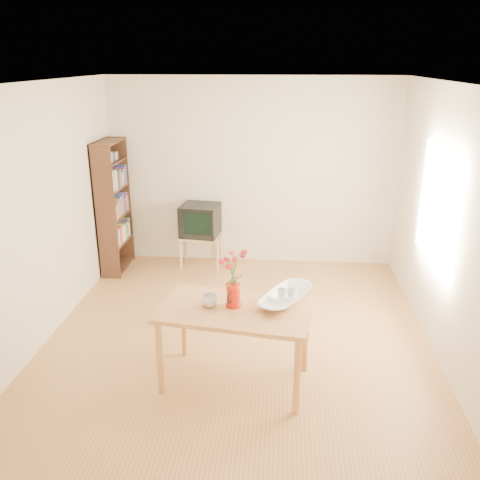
# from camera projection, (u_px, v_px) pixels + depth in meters

# --- Properties ---
(room) EXTENTS (4.50, 4.50, 4.50)m
(room) POSITION_uv_depth(u_px,v_px,m) (240.00, 221.00, 4.96)
(room) COLOR #A46E3A
(room) RESTS_ON ground
(table) EXTENTS (1.41, 0.94, 0.75)m
(table) POSITION_uv_depth(u_px,v_px,m) (235.00, 317.00, 4.46)
(table) COLOR #B9783F
(table) RESTS_ON ground
(tv_stand) EXTENTS (0.60, 0.45, 0.46)m
(tv_stand) POSITION_uv_depth(u_px,v_px,m) (201.00, 240.00, 7.17)
(tv_stand) COLOR tan
(tv_stand) RESTS_ON ground
(bookshelf) EXTENTS (0.28, 0.70, 1.80)m
(bookshelf) POSITION_uv_depth(u_px,v_px,m) (114.00, 211.00, 6.91)
(bookshelf) COLOR black
(bookshelf) RESTS_ON ground
(pitcher) EXTENTS (0.14, 0.21, 0.21)m
(pitcher) POSITION_uv_depth(u_px,v_px,m) (233.00, 296.00, 4.43)
(pitcher) COLOR red
(pitcher) RESTS_ON table
(flowers) EXTENTS (0.24, 0.24, 0.34)m
(flowers) POSITION_uv_depth(u_px,v_px,m) (233.00, 267.00, 4.34)
(flowers) COLOR red
(flowers) RESTS_ON pitcher
(mug) EXTENTS (0.16, 0.16, 0.11)m
(mug) POSITION_uv_depth(u_px,v_px,m) (209.00, 300.00, 4.45)
(mug) COLOR white
(mug) RESTS_ON table
(bowl) EXTENTS (0.62, 0.62, 0.43)m
(bowl) POSITION_uv_depth(u_px,v_px,m) (286.00, 279.00, 4.49)
(bowl) COLOR white
(bowl) RESTS_ON table
(teacup_a) EXTENTS (0.09, 0.09, 0.07)m
(teacup_a) POSITION_uv_depth(u_px,v_px,m) (282.00, 283.00, 4.51)
(teacup_a) COLOR white
(teacup_a) RESTS_ON bowl
(teacup_b) EXTENTS (0.08, 0.08, 0.06)m
(teacup_b) POSITION_uv_depth(u_px,v_px,m) (291.00, 282.00, 4.52)
(teacup_b) COLOR white
(teacup_b) RESTS_ON bowl
(television) EXTENTS (0.56, 0.53, 0.44)m
(television) POSITION_uv_depth(u_px,v_px,m) (200.00, 219.00, 7.09)
(television) COLOR black
(television) RESTS_ON tv_stand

